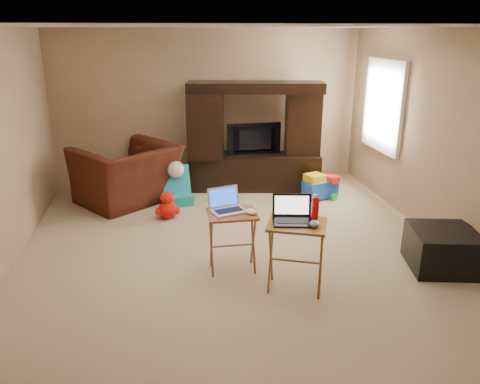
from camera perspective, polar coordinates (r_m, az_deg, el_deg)
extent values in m
plane|color=tan|center=(5.58, -0.36, -7.11)|extent=(5.50, 5.50, 0.00)
plane|color=silver|center=(5.00, -0.42, 19.52)|extent=(5.50, 5.50, 0.00)
plane|color=tan|center=(7.82, -3.77, 10.18)|extent=(5.00, 0.00, 5.00)
plane|color=tan|center=(2.63, 9.69, -8.80)|extent=(5.00, 0.00, 5.00)
plane|color=tan|center=(6.07, 23.72, 5.97)|extent=(0.00, 5.50, 5.50)
plane|color=white|center=(7.35, 17.21, 9.99)|extent=(0.00, 1.20, 1.20)
cube|color=white|center=(7.34, 17.07, 9.99)|extent=(0.06, 1.14, 1.34)
cube|color=black|center=(7.47, 1.82, 6.72)|extent=(2.16, 0.89, 1.72)
imported|color=black|center=(7.44, 1.89, 6.39)|extent=(0.87, 0.15, 0.50)
imported|color=#4B1A10|center=(7.16, -13.59, 2.10)|extent=(1.76, 1.72, 0.86)
cube|color=black|center=(5.57, 23.45, -6.40)|extent=(0.81, 0.81, 0.44)
cube|color=#AD5329|center=(5.01, -0.94, -6.10)|extent=(0.52, 0.41, 0.67)
cube|color=#9E6726|center=(4.67, 6.80, -7.86)|extent=(0.68, 0.62, 0.72)
cube|color=silver|center=(4.85, -1.38, -1.13)|extent=(0.41, 0.37, 0.24)
cube|color=black|center=(4.48, 6.48, -2.31)|extent=(0.43, 0.37, 0.24)
ellipsoid|color=white|center=(4.83, 1.39, -2.41)|extent=(0.13, 0.16, 0.06)
ellipsoid|color=#3B3B40|center=(4.44, 9.05, -3.89)|extent=(0.13, 0.17, 0.06)
cylinder|color=red|center=(4.60, 9.14, -1.94)|extent=(0.07, 0.07, 0.22)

